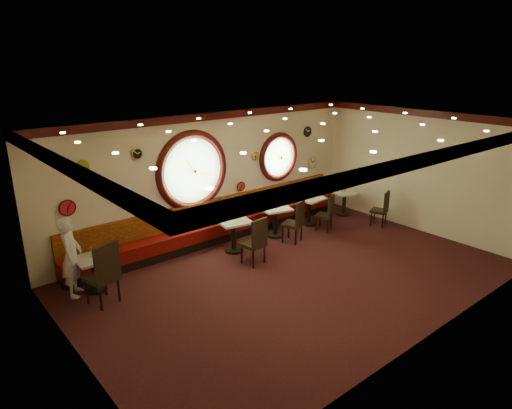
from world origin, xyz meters
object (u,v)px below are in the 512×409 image
(table_a, at_px, (94,270))
(chair_e, at_px, (383,206))
(condiment_a_salt, at_px, (91,256))
(condiment_c_salt, at_px, (270,206))
(table_e, at_px, (344,200))
(condiment_d_pepper, at_px, (311,196))
(condiment_b_salt, at_px, (228,218))
(condiment_b_bottle, at_px, (237,215))
(chair_d, at_px, (328,211))
(condiment_b_pepper, at_px, (237,218))
(condiment_c_bottle, at_px, (276,203))
(chair_c, at_px, (296,219))
(table_c, at_px, (275,218))
(chair_a, at_px, (104,270))
(condiment_a_bottle, at_px, (92,251))
(chair_b, at_px, (256,238))
(condiment_e_bottle, at_px, (345,189))
(waiter, at_px, (71,257))
(condiment_c_pepper, at_px, (277,206))
(condiment_e_pepper, at_px, (345,190))
(table_d, at_px, (309,207))
(condiment_e_salt, at_px, (343,190))
(condiment_d_salt, at_px, (306,196))
(condiment_d_bottle, at_px, (309,194))
(table_b, at_px, (234,232))

(table_a, distance_m, chair_e, 7.63)
(condiment_a_salt, distance_m, condiment_c_salt, 4.61)
(table_e, height_order, condiment_d_pepper, condiment_d_pepper)
(condiment_b_salt, xyz_separation_m, condiment_b_bottle, (0.22, -0.05, 0.03))
(table_a, bearing_deg, chair_d, -6.60)
(condiment_b_pepper, xyz_separation_m, condiment_b_bottle, (0.08, 0.10, 0.03))
(condiment_d_pepper, xyz_separation_m, condiment_c_bottle, (-1.19, 0.09, 0.04))
(chair_c, bearing_deg, table_c, 79.48)
(chair_e, bearing_deg, chair_a, 153.32)
(table_a, distance_m, table_c, 4.71)
(condiment_c_salt, distance_m, condiment_a_bottle, 4.53)
(chair_b, height_order, chair_d, chair_b)
(condiment_e_bottle, bearing_deg, waiter, 178.50)
(chair_e, relative_size, condiment_d_pepper, 5.75)
(condiment_c_pepper, height_order, condiment_e_pepper, condiment_c_pepper)
(table_a, relative_size, waiter, 0.44)
(table_a, bearing_deg, condiment_a_bottle, 70.97)
(condiment_c_pepper, bearing_deg, table_e, -0.21)
(condiment_c_pepper, bearing_deg, table_d, 3.24)
(condiment_c_salt, bearing_deg, condiment_e_salt, -1.48)
(condiment_b_bottle, relative_size, waiter, 0.10)
(table_d, bearing_deg, chair_c, -150.10)
(chair_a, xyz_separation_m, condiment_e_bottle, (7.52, 0.56, 0.05))
(condiment_c_salt, bearing_deg, condiment_a_salt, 179.15)
(table_a, xyz_separation_m, condiment_e_pepper, (7.42, -0.13, 0.29))
(condiment_d_pepper, height_order, waiter, waiter)
(condiment_d_salt, bearing_deg, table_a, 179.48)
(condiment_c_salt, xyz_separation_m, condiment_d_pepper, (1.42, -0.07, 0.00))
(chair_d, relative_size, condiment_b_bottle, 3.80)
(table_a, relative_size, condiment_d_bottle, 4.62)
(table_e, height_order, condiment_a_salt, condiment_a_salt)
(condiment_b_pepper, height_order, condiment_b_bottle, condiment_b_bottle)
(condiment_b_pepper, bearing_deg, chair_b, -97.15)
(condiment_e_pepper, height_order, condiment_e_bottle, condiment_e_bottle)
(chair_b, xyz_separation_m, chair_c, (1.60, 0.37, -0.01))
(table_e, xyz_separation_m, chair_c, (-2.56, -0.60, 0.18))
(table_e, distance_m, condiment_b_pepper, 4.08)
(chair_d, bearing_deg, condiment_e_pepper, -1.74)
(chair_c, relative_size, condiment_b_pepper, 6.33)
(table_c, xyz_separation_m, condiment_b_salt, (-1.50, -0.02, 0.35))
(table_a, bearing_deg, table_b, -3.66)
(condiment_e_pepper, bearing_deg, waiter, 178.26)
(condiment_d_salt, bearing_deg, condiment_c_pepper, -175.53)
(table_c, distance_m, condiment_e_bottle, 2.79)
(chair_b, distance_m, condiment_d_bottle, 3.07)
(condiment_d_pepper, bearing_deg, chair_d, -84.29)
(condiment_c_salt, bearing_deg, chair_b, -141.47)
(condiment_c_bottle, bearing_deg, condiment_b_salt, -176.91)
(table_b, distance_m, condiment_d_bottle, 2.82)
(chair_e, bearing_deg, condiment_b_salt, 142.33)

